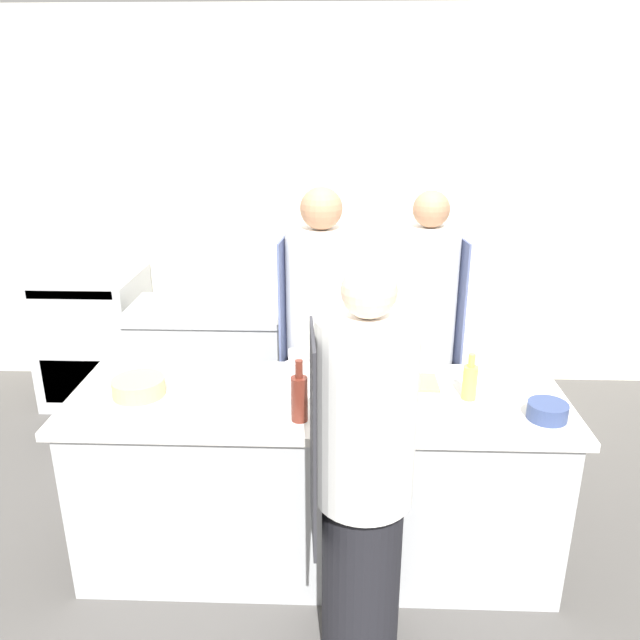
{
  "coord_description": "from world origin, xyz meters",
  "views": [
    {
      "loc": [
        0.11,
        -2.61,
        2.23
      ],
      "look_at": [
        0.0,
        0.35,
        1.14
      ],
      "focal_mm": 35.0,
      "sensor_mm": 36.0,
      "label": 1
    }
  ],
  "objects_px": {
    "chef_at_pass_far": "(321,343)",
    "bottle_water": "(292,378)",
    "bottle_vinegar": "(299,397)",
    "chef_at_stove": "(423,347)",
    "bowl_mixing_large": "(547,411)",
    "oven_range": "(96,336)",
    "bottle_sauce": "(388,394)",
    "bowl_prep_small": "(139,387)",
    "chef_at_prep_near": "(363,481)",
    "bottle_wine": "(470,381)",
    "bottle_cooking_oil": "(372,375)",
    "bowl_ceramic_blue": "(348,412)",
    "bottle_olive_oil": "(325,382)"
  },
  "relations": [
    {
      "from": "chef_at_stove",
      "to": "chef_at_pass_far",
      "type": "relative_size",
      "value": 0.99
    },
    {
      "from": "chef_at_prep_near",
      "to": "chef_at_stove",
      "type": "xyz_separation_m",
      "value": [
        0.37,
        1.25,
        0.04
      ]
    },
    {
      "from": "chef_at_stove",
      "to": "bowl_prep_small",
      "type": "height_order",
      "value": "chef_at_stove"
    },
    {
      "from": "bottle_olive_oil",
      "to": "bottle_wine",
      "type": "xyz_separation_m",
      "value": [
        0.66,
        0.05,
        -0.01
      ]
    },
    {
      "from": "bottle_sauce",
      "to": "bowl_mixing_large",
      "type": "relative_size",
      "value": 1.73
    },
    {
      "from": "oven_range",
      "to": "bowl_ceramic_blue",
      "type": "relative_size",
      "value": 4.35
    },
    {
      "from": "bottle_sauce",
      "to": "bowl_ceramic_blue",
      "type": "height_order",
      "value": "bottle_sauce"
    },
    {
      "from": "bowl_mixing_large",
      "to": "bowl_ceramic_blue",
      "type": "bearing_deg",
      "value": -177.54
    },
    {
      "from": "bowl_prep_small",
      "to": "bowl_mixing_large",
      "type": "bearing_deg",
      "value": -5.04
    },
    {
      "from": "bottle_sauce",
      "to": "chef_at_prep_near",
      "type": "bearing_deg",
      "value": -105.7
    },
    {
      "from": "chef_at_pass_far",
      "to": "bottle_olive_oil",
      "type": "xyz_separation_m",
      "value": [
        0.05,
        -0.72,
        0.11
      ]
    },
    {
      "from": "bottle_olive_oil",
      "to": "bottle_cooking_oil",
      "type": "relative_size",
      "value": 0.79
    },
    {
      "from": "oven_range",
      "to": "chef_at_pass_far",
      "type": "bearing_deg",
      "value": -30.85
    },
    {
      "from": "bottle_water",
      "to": "bowl_mixing_large",
      "type": "bearing_deg",
      "value": -8.52
    },
    {
      "from": "oven_range",
      "to": "bottle_sauce",
      "type": "distance_m",
      "value": 2.87
    },
    {
      "from": "bottle_water",
      "to": "bowl_prep_small",
      "type": "height_order",
      "value": "bottle_water"
    },
    {
      "from": "chef_at_stove",
      "to": "bottle_olive_oil",
      "type": "relative_size",
      "value": 7.37
    },
    {
      "from": "bottle_sauce",
      "to": "bowl_prep_small",
      "type": "bearing_deg",
      "value": 170.7
    },
    {
      "from": "bottle_water",
      "to": "bowl_prep_small",
      "type": "bearing_deg",
      "value": -179.54
    },
    {
      "from": "bottle_olive_oil",
      "to": "bowl_mixing_large",
      "type": "xyz_separation_m",
      "value": [
        0.97,
        -0.14,
        -0.06
      ]
    },
    {
      "from": "bottle_vinegar",
      "to": "chef_at_stove",
      "type": "bearing_deg",
      "value": 53.57
    },
    {
      "from": "chef_at_pass_far",
      "to": "bowl_mixing_large",
      "type": "relative_size",
      "value": 10.16
    },
    {
      "from": "bottle_cooking_oil",
      "to": "bowl_ceramic_blue",
      "type": "relative_size",
      "value": 1.36
    },
    {
      "from": "bottle_wine",
      "to": "bottle_sauce",
      "type": "bearing_deg",
      "value": -152.05
    },
    {
      "from": "chef_at_prep_near",
      "to": "bowl_ceramic_blue",
      "type": "xyz_separation_m",
      "value": [
        -0.06,
        0.39,
        0.08
      ]
    },
    {
      "from": "chef_at_pass_far",
      "to": "bottle_wine",
      "type": "relative_size",
      "value": 7.88
    },
    {
      "from": "chef_at_prep_near",
      "to": "bottle_vinegar",
      "type": "height_order",
      "value": "chef_at_prep_near"
    },
    {
      "from": "bowl_prep_small",
      "to": "bottle_water",
      "type": "bearing_deg",
      "value": 0.46
    },
    {
      "from": "bottle_olive_oil",
      "to": "bowl_prep_small",
      "type": "bearing_deg",
      "value": 178.25
    },
    {
      "from": "bottle_vinegar",
      "to": "bottle_water",
      "type": "distance_m",
      "value": 0.22
    },
    {
      "from": "bottle_sauce",
      "to": "bowl_prep_small",
      "type": "xyz_separation_m",
      "value": [
        -1.15,
        0.19,
        -0.08
      ]
    },
    {
      "from": "chef_at_pass_far",
      "to": "bottle_water",
      "type": "height_order",
      "value": "chef_at_pass_far"
    },
    {
      "from": "chef_at_stove",
      "to": "bottle_wine",
      "type": "xyz_separation_m",
      "value": [
        0.13,
        -0.63,
        0.09
      ]
    },
    {
      "from": "oven_range",
      "to": "chef_at_pass_far",
      "type": "xyz_separation_m",
      "value": [
        1.74,
        -1.04,
        0.4
      ]
    },
    {
      "from": "bottle_cooking_oil",
      "to": "bowl_ceramic_blue",
      "type": "distance_m",
      "value": 0.24
    },
    {
      "from": "bottle_olive_oil",
      "to": "bottle_wine",
      "type": "bearing_deg",
      "value": 4.02
    },
    {
      "from": "oven_range",
      "to": "bottle_olive_oil",
      "type": "bearing_deg",
      "value": -44.62
    },
    {
      "from": "chef_at_stove",
      "to": "chef_at_prep_near",
      "type": "bearing_deg",
      "value": -24.19
    },
    {
      "from": "chef_at_stove",
      "to": "bottle_wine",
      "type": "relative_size",
      "value": 7.84
    },
    {
      "from": "chef_at_pass_far",
      "to": "bottle_olive_oil",
      "type": "distance_m",
      "value": 0.73
    },
    {
      "from": "bottle_vinegar",
      "to": "bottle_cooking_oil",
      "type": "bearing_deg",
      "value": 33.5
    },
    {
      "from": "chef_at_stove",
      "to": "bottle_cooking_oil",
      "type": "bearing_deg",
      "value": -33.54
    },
    {
      "from": "chef_at_pass_far",
      "to": "bowl_prep_small",
      "type": "bearing_deg",
      "value": 135.6
    },
    {
      "from": "chef_at_prep_near",
      "to": "bowl_mixing_large",
      "type": "relative_size",
      "value": 9.79
    },
    {
      "from": "bottle_sauce",
      "to": "bowl_mixing_large",
      "type": "distance_m",
      "value": 0.7
    },
    {
      "from": "bottle_wine",
      "to": "bottle_water",
      "type": "xyz_separation_m",
      "value": [
        -0.82,
        -0.01,
        0.01
      ]
    },
    {
      "from": "bottle_olive_oil",
      "to": "bottle_cooking_oil",
      "type": "distance_m",
      "value": 0.22
    },
    {
      "from": "oven_range",
      "to": "bottle_vinegar",
      "type": "relative_size",
      "value": 3.41
    },
    {
      "from": "bottle_wine",
      "to": "bottle_sauce",
      "type": "xyz_separation_m",
      "value": [
        -0.39,
        -0.21,
        0.03
      ]
    },
    {
      "from": "chef_at_prep_near",
      "to": "bottle_water",
      "type": "distance_m",
      "value": 0.69
    }
  ]
}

